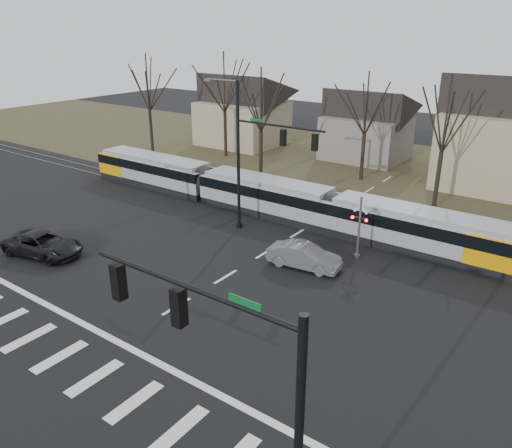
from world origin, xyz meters
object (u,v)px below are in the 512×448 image
Objects in this scene: rail_crossing_signal at (359,229)px; tram at (265,194)px; suv at (43,244)px; sedan at (304,256)px.

tram is at bearing 160.78° from rail_crossing_signal.
tram is 6.40× the size of suv.
tram is at bearing -38.15° from suv.
rail_crossing_signal is (9.20, -3.21, 0.40)m from tram.
suv is at bearing 111.98° from sedan.
tram reaches higher than sedan.
sedan is at bearing -122.87° from rail_crossing_signal.
sedan is 1.14× the size of rail_crossing_signal.
rail_crossing_signal is at bearing -40.51° from sedan.
tram reaches higher than suv.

